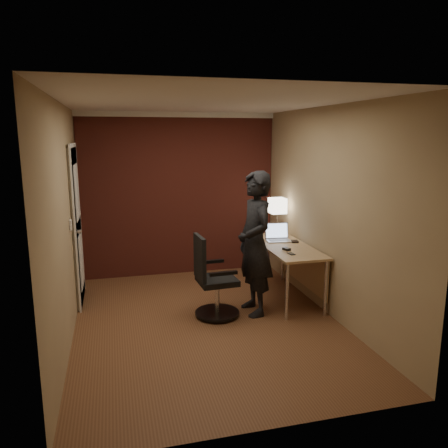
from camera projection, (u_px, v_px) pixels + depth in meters
The scene contains 9 objects.
room at pixel (165, 191), 6.27m from camera, with size 4.00×4.00×4.00m.
desk at pixel (290, 254), 5.82m from camera, with size 0.60×1.50×0.73m.
desk_lamp at pixel (277, 206), 6.33m from camera, with size 0.22×0.22×0.54m.
laptop at pixel (278, 236), 6.04m from camera, with size 0.35×0.29×0.23m.
mouse at pixel (287, 249), 5.51m from camera, with size 0.06×0.10×0.03m, color black.
phone at pixel (291, 254), 5.34m from camera, with size 0.06×0.12×0.01m, color black.
wallet at pixel (295, 241), 5.93m from camera, with size 0.09×0.11×0.02m, color black.
office_chair at pixel (212, 282), 5.21m from camera, with size 0.54×0.57×0.99m.
person at pixel (255, 244), 5.26m from camera, with size 0.64×0.42×1.75m, color black.
Camera 1 is at (-1.00, -4.71, 2.15)m, focal length 35.00 mm.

